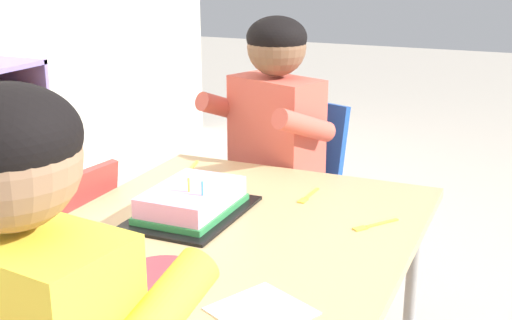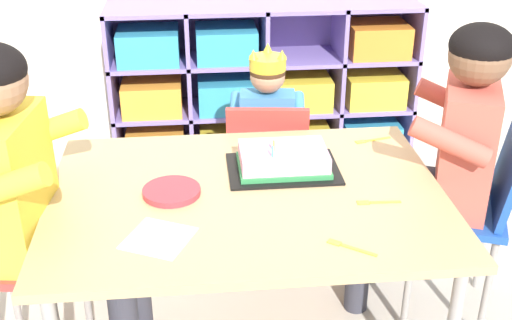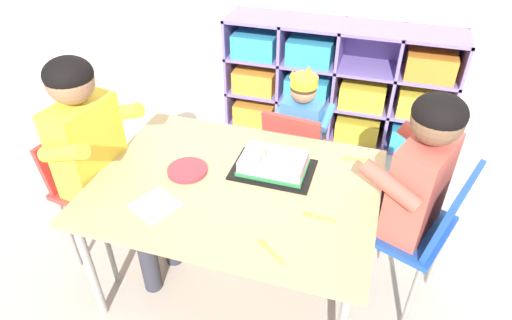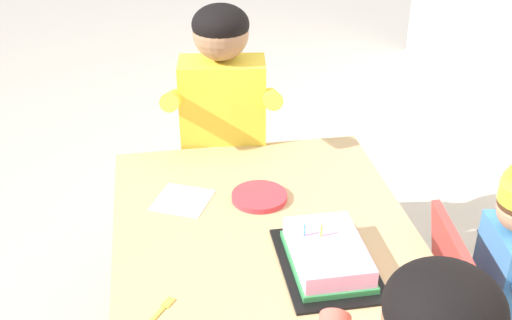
{
  "view_description": "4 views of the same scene",
  "coord_description": "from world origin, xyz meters",
  "px_view_note": "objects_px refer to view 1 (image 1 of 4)",
  "views": [
    {
      "loc": [
        -1.28,
        -0.65,
        1.23
      ],
      "look_at": [
        0.07,
        -0.07,
        0.78
      ],
      "focal_mm": 47.16,
      "sensor_mm": 36.0,
      "label": 1
    },
    {
      "loc": [
        -0.14,
        -1.69,
        1.56
      ],
      "look_at": [
        0.02,
        -0.06,
        0.73
      ],
      "focal_mm": 46.18,
      "sensor_mm": 36.0,
      "label": 2
    },
    {
      "loc": [
        0.5,
        -1.33,
        1.75
      ],
      "look_at": [
        0.12,
        -0.1,
        0.81
      ],
      "focal_mm": 31.02,
      "sensor_mm": 36.0,
      "label": 3
    },
    {
      "loc": [
        1.42,
        -0.28,
        1.67
      ],
      "look_at": [
        -0.01,
        -0.03,
        0.85
      ],
      "focal_mm": 45.16,
      "sensor_mm": 36.0,
      "label": 4
    }
  ],
  "objects_px": {
    "child_with_crown": "(25,208)",
    "birthday_cake_on_tray": "(192,203)",
    "fork_scattered_mid_table": "(191,168)",
    "activity_table": "(217,258)",
    "classroom_chair_guest_side": "(287,187)",
    "classroom_chair_blue": "(57,256)",
    "fork_near_child_seat": "(308,196)",
    "paper_plate_stack": "(162,277)",
    "guest_at_table_side": "(263,141)",
    "fork_beside_plate_stack": "(373,225)"
  },
  "relations": [
    {
      "from": "birthday_cake_on_tray",
      "to": "fork_near_child_seat",
      "type": "bearing_deg",
      "value": -44.11
    },
    {
      "from": "birthday_cake_on_tray",
      "to": "fork_beside_plate_stack",
      "type": "height_order",
      "value": "birthday_cake_on_tray"
    },
    {
      "from": "child_with_crown",
      "to": "activity_table",
      "type": "bearing_deg",
      "value": 85.24
    },
    {
      "from": "child_with_crown",
      "to": "fork_scattered_mid_table",
      "type": "bearing_deg",
      "value": 136.14
    },
    {
      "from": "birthday_cake_on_tray",
      "to": "classroom_chair_guest_side",
      "type": "bearing_deg",
      "value": -1.17
    },
    {
      "from": "activity_table",
      "to": "fork_scattered_mid_table",
      "type": "distance_m",
      "value": 0.56
    },
    {
      "from": "activity_table",
      "to": "fork_scattered_mid_table",
      "type": "xyz_separation_m",
      "value": [
        0.46,
        0.32,
        0.05
      ]
    },
    {
      "from": "activity_table",
      "to": "fork_beside_plate_stack",
      "type": "xyz_separation_m",
      "value": [
        0.23,
        -0.31,
        0.05
      ]
    },
    {
      "from": "birthday_cake_on_tray",
      "to": "fork_beside_plate_stack",
      "type": "bearing_deg",
      "value": -76.25
    },
    {
      "from": "paper_plate_stack",
      "to": "fork_scattered_mid_table",
      "type": "bearing_deg",
      "value": 24.17
    },
    {
      "from": "activity_table",
      "to": "birthday_cake_on_tray",
      "type": "distance_m",
      "value": 0.2
    },
    {
      "from": "child_with_crown",
      "to": "birthday_cake_on_tray",
      "type": "distance_m",
      "value": 0.58
    },
    {
      "from": "classroom_chair_blue",
      "to": "fork_beside_plate_stack",
      "type": "height_order",
      "value": "classroom_chair_blue"
    },
    {
      "from": "classroom_chair_blue",
      "to": "fork_scattered_mid_table",
      "type": "height_order",
      "value": "classroom_chair_blue"
    },
    {
      "from": "child_with_crown",
      "to": "classroom_chair_guest_side",
      "type": "xyz_separation_m",
      "value": [
        0.63,
        -0.58,
        -0.06
      ]
    },
    {
      "from": "guest_at_table_side",
      "to": "fork_near_child_seat",
      "type": "bearing_deg",
      "value": -27.8
    },
    {
      "from": "activity_table",
      "to": "paper_plate_stack",
      "type": "height_order",
      "value": "paper_plate_stack"
    },
    {
      "from": "activity_table",
      "to": "child_with_crown",
      "type": "distance_m",
      "value": 0.71
    },
    {
      "from": "guest_at_table_side",
      "to": "fork_beside_plate_stack",
      "type": "relative_size",
      "value": 8.88
    },
    {
      "from": "classroom_chair_guest_side",
      "to": "paper_plate_stack",
      "type": "bearing_deg",
      "value": -62.82
    },
    {
      "from": "classroom_chair_blue",
      "to": "paper_plate_stack",
      "type": "distance_m",
      "value": 0.71
    },
    {
      "from": "paper_plate_stack",
      "to": "fork_near_child_seat",
      "type": "relative_size",
      "value": 1.34
    },
    {
      "from": "classroom_chair_guest_side",
      "to": "guest_at_table_side",
      "type": "relative_size",
      "value": 0.72
    },
    {
      "from": "classroom_chair_guest_side",
      "to": "fork_scattered_mid_table",
      "type": "distance_m",
      "value": 0.4
    },
    {
      "from": "activity_table",
      "to": "classroom_chair_guest_side",
      "type": "distance_m",
      "value": 0.79
    },
    {
      "from": "classroom_chair_blue",
      "to": "classroom_chair_guest_side",
      "type": "xyz_separation_m",
      "value": [
        0.64,
        -0.47,
        0.07
      ]
    },
    {
      "from": "child_with_crown",
      "to": "paper_plate_stack",
      "type": "bearing_deg",
      "value": 68.82
    },
    {
      "from": "classroom_chair_guest_side",
      "to": "activity_table",
      "type": "bearing_deg",
      "value": -60.17
    },
    {
      "from": "activity_table",
      "to": "birthday_cake_on_tray",
      "type": "bearing_deg",
      "value": 46.4
    },
    {
      "from": "guest_at_table_side",
      "to": "fork_near_child_seat",
      "type": "xyz_separation_m",
      "value": [
        -0.3,
        -0.26,
        -0.05
      ]
    },
    {
      "from": "classroom_chair_guest_side",
      "to": "birthday_cake_on_tray",
      "type": "bearing_deg",
      "value": -70.08
    },
    {
      "from": "activity_table",
      "to": "guest_at_table_side",
      "type": "relative_size",
      "value": 1.12
    },
    {
      "from": "fork_scattered_mid_table",
      "to": "activity_table",
      "type": "bearing_deg",
      "value": -158.88
    },
    {
      "from": "activity_table",
      "to": "birthday_cake_on_tray",
      "type": "xyz_separation_m",
      "value": [
        0.13,
        0.13,
        0.07
      ]
    },
    {
      "from": "classroom_chair_blue",
      "to": "paper_plate_stack",
      "type": "height_order",
      "value": "classroom_chair_blue"
    },
    {
      "from": "birthday_cake_on_tray",
      "to": "activity_table",
      "type": "bearing_deg",
      "value": -133.6
    },
    {
      "from": "activity_table",
      "to": "paper_plate_stack",
      "type": "xyz_separation_m",
      "value": [
        -0.22,
        0.01,
        0.05
      ]
    },
    {
      "from": "classroom_chair_blue",
      "to": "classroom_chair_guest_side",
      "type": "bearing_deg",
      "value": 150.61
    },
    {
      "from": "classroom_chair_guest_side",
      "to": "birthday_cake_on_tray",
      "type": "xyz_separation_m",
      "value": [
        -0.65,
        0.01,
        0.17
      ]
    },
    {
      "from": "classroom_chair_blue",
      "to": "guest_at_table_side",
      "type": "xyz_separation_m",
      "value": [
        0.53,
        -0.43,
        0.26
      ]
    },
    {
      "from": "activity_table",
      "to": "classroom_chair_blue",
      "type": "distance_m",
      "value": 0.62
    },
    {
      "from": "classroom_chair_guest_side",
      "to": "fork_scattered_mid_table",
      "type": "xyz_separation_m",
      "value": [
        -0.32,
        0.2,
        0.14
      ]
    },
    {
      "from": "child_with_crown",
      "to": "birthday_cake_on_tray",
      "type": "bearing_deg",
      "value": 95.08
    },
    {
      "from": "classroom_chair_blue",
      "to": "guest_at_table_side",
      "type": "relative_size",
      "value": 0.63
    },
    {
      "from": "guest_at_table_side",
      "to": "fork_scattered_mid_table",
      "type": "distance_m",
      "value": 0.26
    },
    {
      "from": "paper_plate_stack",
      "to": "classroom_chair_blue",
      "type": "bearing_deg",
      "value": 58.55
    },
    {
      "from": "classroom_chair_blue",
      "to": "fork_near_child_seat",
      "type": "relative_size",
      "value": 5.17
    },
    {
      "from": "guest_at_table_side",
      "to": "birthday_cake_on_tray",
      "type": "bearing_deg",
      "value": -65.7
    },
    {
      "from": "activity_table",
      "to": "guest_at_table_side",
      "type": "xyz_separation_m",
      "value": [
        0.66,
        0.16,
        0.1
      ]
    },
    {
      "from": "child_with_crown",
      "to": "guest_at_table_side",
      "type": "bearing_deg",
      "value": 140.73
    }
  ]
}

